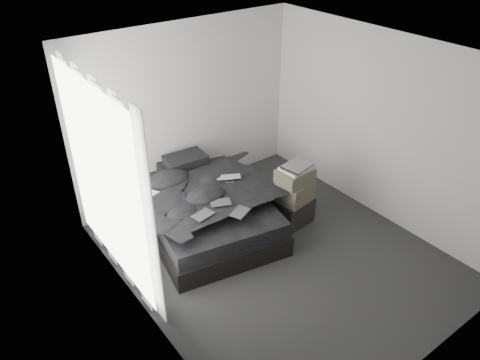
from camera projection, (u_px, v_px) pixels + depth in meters
floor at (277, 255)px, 6.08m from camera, size 3.60×4.20×0.01m
ceiling at (287, 57)px, 4.72m from camera, size 3.60×4.20×0.01m
wall_back at (187, 111)px, 6.83m from camera, size 3.60×0.01×2.60m
wall_front at (444, 268)px, 3.97m from camera, size 3.60×0.01×2.60m
wall_left at (140, 225)px, 4.48m from camera, size 0.01×4.20×2.60m
wall_right at (382, 128)px, 6.32m from camera, size 0.01×4.20×2.60m
window_left at (104, 180)px, 5.08m from camera, size 0.02×2.00×2.30m
curtain_left at (109, 184)px, 5.14m from camera, size 0.06×2.12×2.48m
bed at (206, 220)px, 6.49m from camera, size 1.92×2.32×0.28m
mattress at (206, 205)px, 6.36m from camera, size 1.85×2.25×0.22m
duvet at (206, 193)px, 6.20m from camera, size 1.82×2.01×0.24m
pillow_lower at (181, 168)px, 6.86m from camera, size 0.69×0.53×0.14m
pillow_upper at (185, 160)px, 6.80m from camera, size 0.61×0.45×0.13m
laptop at (229, 175)px, 6.35m from camera, size 0.39×0.34×0.03m
comic_a at (203, 210)px, 5.66m from camera, size 0.29×0.22×0.01m
comic_b at (220, 197)px, 5.88m from camera, size 0.31×0.26×0.01m
comic_c at (240, 206)px, 5.70m from camera, size 0.31×0.26×0.01m
side_stand at (153, 216)px, 6.27m from camera, size 0.44×0.44×0.64m
papers at (151, 196)px, 6.10m from camera, size 0.30×0.28×0.01m
floor_books at (142, 247)px, 6.12m from camera, size 0.14×0.19×0.13m
box_lower at (293, 210)px, 6.61m from camera, size 0.54×0.44×0.37m
box_mid at (295, 191)px, 6.44m from camera, size 0.53×0.44×0.29m
box_upper at (295, 176)px, 6.30m from camera, size 0.46×0.38×0.20m
art_book_white at (296, 168)px, 6.25m from camera, size 0.41×0.34×0.04m
art_book_snake at (297, 166)px, 6.23m from camera, size 0.42×0.36×0.04m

